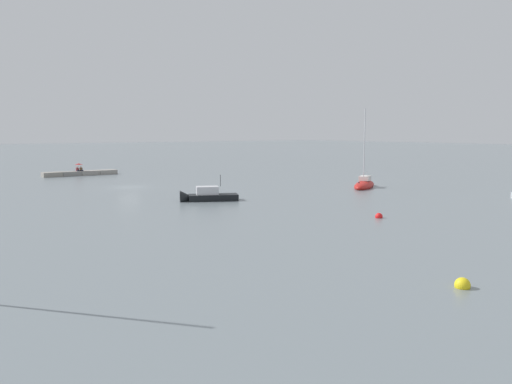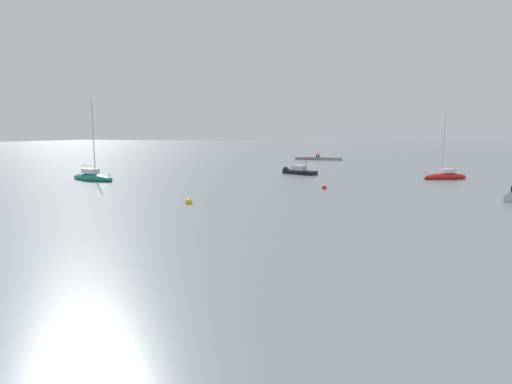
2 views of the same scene
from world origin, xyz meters
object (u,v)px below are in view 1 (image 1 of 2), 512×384
(sailboat_red_outer, at_px, (364,185))
(motorboat_black_mid, at_px, (204,197))
(person_seated_brown_left, at_px, (81,169))
(umbrella_open_red, at_px, (79,164))
(mooring_buoy_near, at_px, (462,285))
(person_seated_maroon_right, at_px, (78,170))
(mooring_buoy_far, at_px, (379,217))

(sailboat_red_outer, bearing_deg, motorboat_black_mid, 55.55)
(person_seated_brown_left, distance_m, umbrella_open_red, 0.92)
(mooring_buoy_near, bearing_deg, umbrella_open_red, -92.36)
(sailboat_red_outer, relative_size, mooring_buoy_near, 14.61)
(sailboat_red_outer, height_order, motorboat_black_mid, sailboat_red_outer)
(person_seated_maroon_right, xyz_separation_m, umbrella_open_red, (-0.27, -0.15, 0.85))
(person_seated_brown_left, relative_size, mooring_buoy_far, 1.23)
(umbrella_open_red, xyz_separation_m, motorboat_black_mid, (-1.73, 36.61, -1.46))
(sailboat_red_outer, distance_m, motorboat_black_mid, 21.97)
(motorboat_black_mid, distance_m, mooring_buoy_far, 18.05)
(motorboat_black_mid, bearing_deg, person_seated_maroon_right, 27.98)
(umbrella_open_red, bearing_deg, mooring_buoy_far, 98.70)
(sailboat_red_outer, xyz_separation_m, mooring_buoy_far, (15.49, 15.68, -0.25))
(person_seated_maroon_right, xyz_separation_m, mooring_buoy_near, (2.52, 67.48, -0.84))
(mooring_buoy_far, bearing_deg, person_seated_brown_left, -81.58)
(person_seated_maroon_right, bearing_deg, mooring_buoy_near, 80.73)
(person_seated_brown_left, xyz_separation_m, mooring_buoy_far, (-7.89, 53.27, -0.85))
(umbrella_open_red, distance_m, mooring_buoy_near, 67.72)
(person_seated_brown_left, xyz_separation_m, person_seated_maroon_right, (0.56, -0.04, 0.00))
(person_seated_brown_left, distance_m, motorboat_black_mid, 36.44)
(umbrella_open_red, height_order, mooring_buoy_near, umbrella_open_red)
(mooring_buoy_near, bearing_deg, motorboat_black_mid, -98.27)
(person_seated_brown_left, bearing_deg, sailboat_red_outer, 114.74)
(sailboat_red_outer, height_order, mooring_buoy_near, sailboat_red_outer)
(person_seated_brown_left, relative_size, sailboat_red_outer, 0.07)
(umbrella_open_red, distance_m, motorboat_black_mid, 36.68)
(motorboat_black_mid, bearing_deg, umbrella_open_red, 27.55)
(person_seated_brown_left, bearing_deg, mooring_buoy_near, 80.25)
(person_seated_maroon_right, bearing_deg, sailboat_red_outer, 115.32)
(mooring_buoy_near, bearing_deg, person_seated_maroon_right, -92.14)
(motorboat_black_mid, height_order, mooring_buoy_near, motorboat_black_mid)
(motorboat_black_mid, distance_m, mooring_buoy_near, 31.36)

